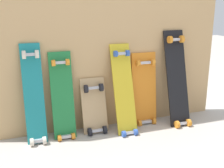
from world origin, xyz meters
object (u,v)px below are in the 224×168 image
object	(u,v)px
skateboard_orange	(144,92)
skateboard_black	(177,82)
skateboard_natural	(95,109)
skateboard_yellow	(124,93)
skateboard_teal	(34,98)
skateboard_green	(63,100)

from	to	relation	value
skateboard_orange	skateboard_black	distance (m)	0.32
skateboard_natural	skateboard_yellow	distance (m)	0.30
skateboard_teal	skateboard_yellow	xyz separation A→B (m)	(0.76, -0.05, -0.02)
skateboard_teal	skateboard_yellow	size ratio (longest dim) A/B	1.04
skateboard_teal	skateboard_yellow	bearing A→B (deg)	-3.66
skateboard_natural	skateboard_yellow	xyz separation A→B (m)	(0.26, -0.06, 0.14)
skateboard_green	skateboard_black	world-z (taller)	skateboard_black
skateboard_teal	skateboard_orange	size ratio (longest dim) A/B	1.18
skateboard_natural	skateboard_orange	distance (m)	0.51
skateboard_green	skateboard_teal	bearing A→B (deg)	-177.67
skateboard_teal	skateboard_orange	bearing A→B (deg)	2.31
skateboard_yellow	skateboard_natural	bearing A→B (deg)	167.41
skateboard_orange	skateboard_natural	bearing A→B (deg)	-176.30
skateboard_teal	skateboard_black	distance (m)	1.30
skateboard_green	skateboard_natural	xyz separation A→B (m)	(0.28, -0.00, -0.12)
skateboard_orange	skateboard_black	xyz separation A→B (m)	(0.29, -0.09, 0.10)
skateboard_natural	skateboard_black	bearing A→B (deg)	-3.85
skateboard_teal	skateboard_natural	xyz separation A→B (m)	(0.51, 0.01, -0.16)
skateboard_teal	skateboard_natural	world-z (taller)	skateboard_teal
skateboard_teal	skateboard_green	xyz separation A→B (m)	(0.23, 0.01, -0.04)
skateboard_teal	skateboard_black	world-z (taller)	skateboard_black
skateboard_teal	skateboard_orange	xyz separation A→B (m)	(1.00, 0.04, -0.07)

